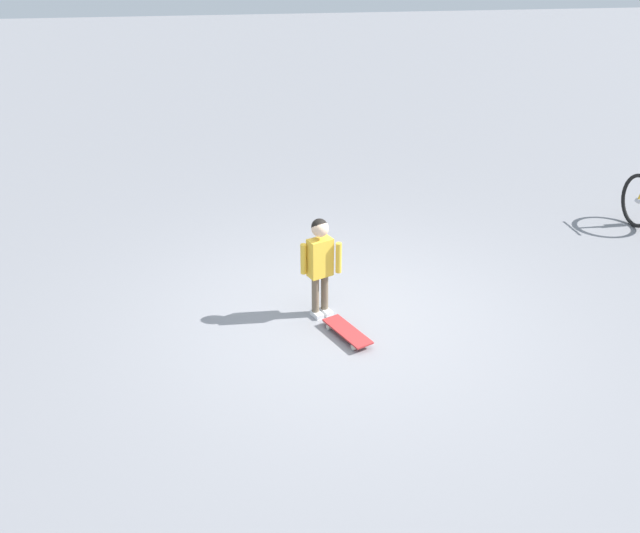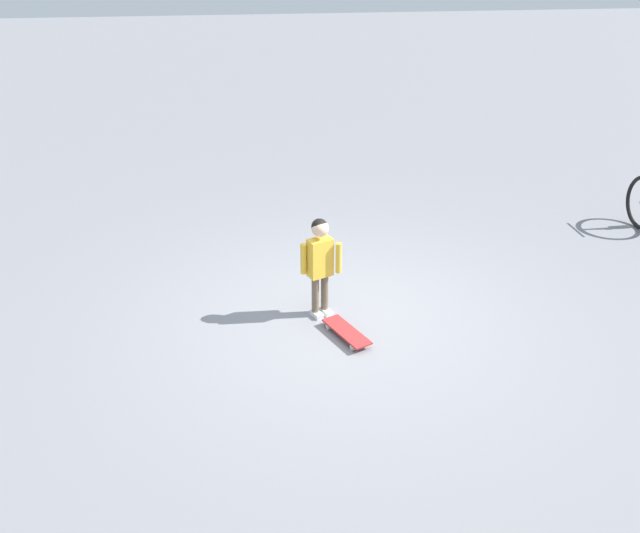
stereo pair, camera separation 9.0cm
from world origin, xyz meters
name	(u,v)px [view 2 (the right image)]	position (x,y,z in m)	size (l,w,h in m)	color
ground_plane	(345,317)	(0.00, 0.00, 0.00)	(50.00, 50.00, 0.00)	gray
child_person	(320,257)	(-0.11, -0.25, 0.66)	(0.25, 0.41, 1.06)	brown
skateboard	(347,332)	(0.36, -0.05, 0.06)	(0.63, 0.43, 0.07)	#B22D2D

